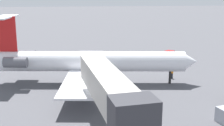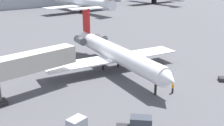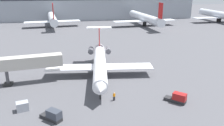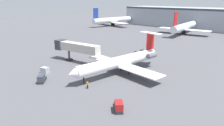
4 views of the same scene
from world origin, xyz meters
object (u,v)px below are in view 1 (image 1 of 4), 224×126
(regional_jet, at_px, (87,61))
(jet_bridge, at_px, (112,93))
(baggage_tug_lead, at_px, (168,57))
(ground_crew_marshaller, at_px, (172,73))

(regional_jet, bearing_deg, jet_bridge, -174.45)
(regional_jet, xyz_separation_m, jet_bridge, (-18.12, -1.76, 1.41))
(jet_bridge, distance_m, baggage_tug_lead, 34.14)
(jet_bridge, height_order, baggage_tug_lead, jet_bridge)
(ground_crew_marshaller, xyz_separation_m, baggage_tug_lead, (11.60, -2.71, -0.02))
(baggage_tug_lead, bearing_deg, jet_bridge, 155.31)
(jet_bridge, relative_size, ground_crew_marshaller, 10.09)
(regional_jet, bearing_deg, ground_crew_marshaller, -85.25)
(regional_jet, xyz_separation_m, baggage_tug_lead, (12.70, -15.93, -2.54))
(jet_bridge, bearing_deg, regional_jet, 5.55)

